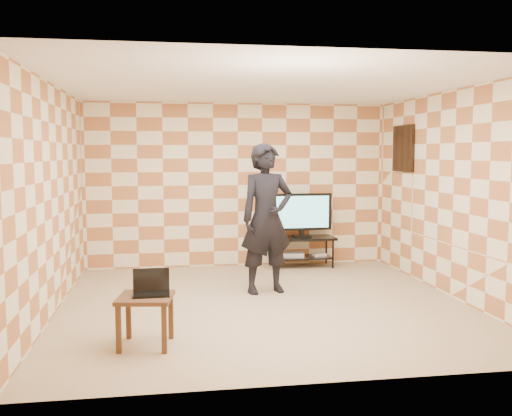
% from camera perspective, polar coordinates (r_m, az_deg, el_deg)
% --- Properties ---
extents(floor, '(5.00, 5.00, 0.00)m').
position_cam_1_polar(floor, '(7.23, 0.76, -9.58)').
color(floor, tan).
rests_on(floor, ground).
extents(wall_back, '(5.00, 0.02, 2.70)m').
position_cam_1_polar(wall_back, '(9.46, -1.82, 2.30)').
color(wall_back, beige).
rests_on(wall_back, ground).
extents(wall_front, '(5.00, 0.02, 2.70)m').
position_cam_1_polar(wall_front, '(4.56, 6.16, -1.21)').
color(wall_front, beige).
rests_on(wall_front, ground).
extents(wall_left, '(0.02, 5.00, 2.70)m').
position_cam_1_polar(wall_left, '(7.02, -19.78, 0.85)').
color(wall_left, beige).
rests_on(wall_left, ground).
extents(wall_right, '(0.02, 5.00, 2.70)m').
position_cam_1_polar(wall_right, '(7.82, 19.14, 1.32)').
color(wall_right, beige).
rests_on(wall_right, ground).
extents(ceiling, '(5.00, 5.00, 0.02)m').
position_cam_1_polar(ceiling, '(7.02, 0.79, 12.21)').
color(ceiling, white).
rests_on(ceiling, wall_back).
extents(wall_art, '(0.04, 0.72, 0.72)m').
position_cam_1_polar(wall_art, '(9.19, 14.51, 5.78)').
color(wall_art, black).
rests_on(wall_art, wall_right).
extents(tv_stand, '(1.09, 0.49, 0.50)m').
position_cam_1_polar(tv_stand, '(9.47, 4.58, -3.70)').
color(tv_stand, black).
rests_on(tv_stand, floor).
extents(tv, '(0.99, 0.19, 0.72)m').
position_cam_1_polar(tv, '(9.39, 4.61, -0.49)').
color(tv, black).
rests_on(tv, tv_stand).
extents(dvd_player, '(0.46, 0.35, 0.07)m').
position_cam_1_polar(dvd_player, '(9.49, 3.49, -4.65)').
color(dvd_player, '#B8B8BB').
rests_on(dvd_player, tv_stand).
extents(game_console, '(0.23, 0.18, 0.05)m').
position_cam_1_polar(game_console, '(9.58, 6.33, -4.64)').
color(game_console, silver).
rests_on(game_console, tv_stand).
extents(side_table, '(0.59, 0.59, 0.50)m').
position_cam_1_polar(side_table, '(5.73, -11.00, -9.47)').
color(side_table, '#392616').
rests_on(side_table, floor).
extents(laptop, '(0.36, 0.29, 0.24)m').
position_cam_1_polar(laptop, '(5.75, -10.43, -7.95)').
color(laptop, black).
rests_on(laptop, side_table).
extents(person, '(0.82, 0.63, 2.01)m').
position_cam_1_polar(person, '(7.64, 1.07, -1.07)').
color(person, black).
rests_on(person, floor).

